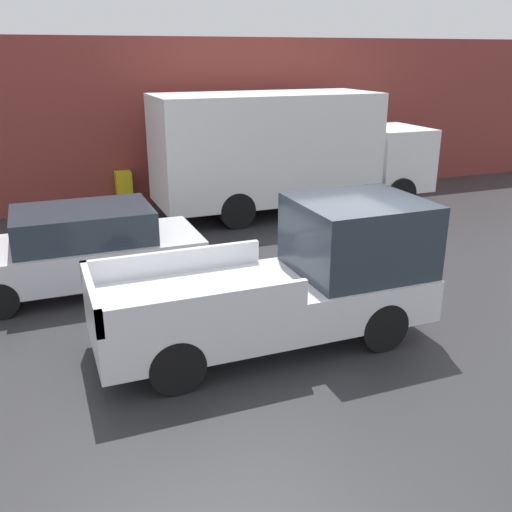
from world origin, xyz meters
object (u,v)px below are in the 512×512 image
Objects in this scene: car at (80,249)px; newspaper_box at (124,191)px; delivery_truck at (286,150)px; pickup_truck at (295,279)px.

car reaches higher than newspaper_box.
pickup_truck is at bearing -113.03° from delivery_truck.
pickup_truck reaches higher than newspaper_box.
newspaper_box is (-4.29, 1.89, -1.22)m from delivery_truck.
delivery_truck is (6.02, 3.79, 0.98)m from car.
newspaper_box is at bearing 73.10° from car.
newspaper_box is at bearing 156.20° from delivery_truck.
delivery_truck is at bearing -23.80° from newspaper_box.
car is 0.58× the size of delivery_truck.
pickup_truck reaches higher than car.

